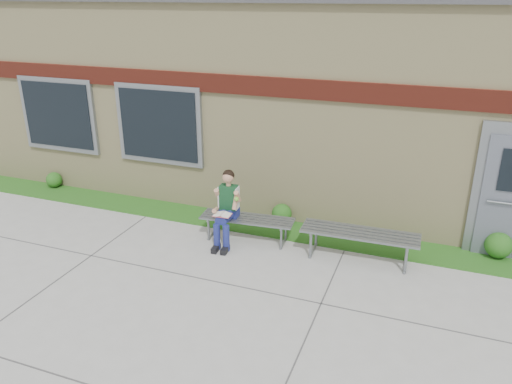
% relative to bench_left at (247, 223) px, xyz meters
% --- Properties ---
extents(ground, '(80.00, 80.00, 0.00)m').
position_rel_bench_left_xyz_m(ground, '(0.73, -2.00, -0.34)').
color(ground, '#9E9E99').
rests_on(ground, ground).
extents(grass_strip, '(16.00, 0.80, 0.02)m').
position_rel_bench_left_xyz_m(grass_strip, '(0.73, 0.60, -0.33)').
color(grass_strip, '#155116').
rests_on(grass_strip, ground).
extents(school_building, '(16.20, 6.22, 4.20)m').
position_rel_bench_left_xyz_m(school_building, '(0.73, 3.99, 1.77)').
color(school_building, beige).
rests_on(school_building, ground).
extents(bench_left, '(1.71, 0.61, 0.43)m').
position_rel_bench_left_xyz_m(bench_left, '(0.00, 0.00, 0.00)').
color(bench_left, slate).
rests_on(bench_left, ground).
extents(bench_right, '(1.94, 0.59, 0.50)m').
position_rel_bench_left_xyz_m(bench_right, '(2.00, 0.00, 0.05)').
color(bench_right, slate).
rests_on(bench_right, ground).
extents(girl, '(0.49, 0.80, 1.32)m').
position_rel_bench_left_xyz_m(girl, '(-0.31, -0.20, 0.35)').
color(girl, navy).
rests_on(girl, ground).
extents(shrub_west, '(0.35, 0.35, 0.35)m').
position_rel_bench_left_xyz_m(shrub_west, '(-5.08, 0.85, -0.14)').
color(shrub_west, '#155116').
rests_on(shrub_west, grass_strip).
extents(shrub_mid, '(0.39, 0.39, 0.39)m').
position_rel_bench_left_xyz_m(shrub_mid, '(0.38, 0.85, -0.12)').
color(shrub_mid, '#155116').
rests_on(shrub_mid, grass_strip).
extents(shrub_east, '(0.44, 0.44, 0.44)m').
position_rel_bench_left_xyz_m(shrub_east, '(4.18, 0.85, -0.09)').
color(shrub_east, '#155116').
rests_on(shrub_east, grass_strip).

